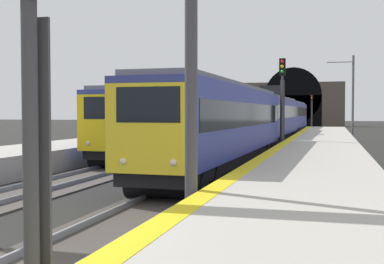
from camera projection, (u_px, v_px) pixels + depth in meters
The scene contains 8 objects.
platform_right_edge_strip at pixel (136, 239), 6.78m from camera, with size 112.00×0.50×0.01m, color yellow.
train_main_approaching at pixel (271, 118), 41.14m from camera, with size 56.21×3.14×4.87m.
train_adjacent_platform at pixel (232, 117), 51.91m from camera, with size 60.58×2.94×4.85m.
railway_signal_near at pixel (31, 110), 5.07m from camera, with size 0.39×0.38×4.62m.
railway_signal_mid at pixel (282, 98), 30.91m from camera, with size 0.39×0.38×5.99m.
railway_signal_far at pixel (312, 110), 77.36m from camera, with size 0.39×0.38×5.37m.
tunnel_portal at pixel (293, 104), 100.35m from camera, with size 2.13×19.62×11.54m.
catenary_mast_near at pixel (352, 97), 46.99m from camera, with size 0.22×2.46×7.99m.
Camera 1 is at (-6.28, -4.76, 2.71)m, focal length 47.45 mm.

